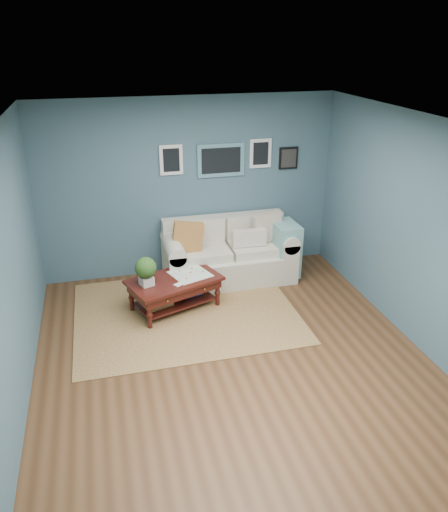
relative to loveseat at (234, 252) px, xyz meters
name	(u,v)px	position (x,y,z in m)	size (l,w,h in m)	color
room_shell	(233,250)	(-0.56, -1.97, 0.94)	(5.00, 5.02, 2.70)	brown
area_rug	(186,312)	(-0.93, -0.88, -0.41)	(2.95, 2.36, 0.01)	brown
loveseat	(234,252)	(0.00, 0.00, 0.00)	(2.01, 0.91, 1.03)	beige
coffee_table	(170,285)	(-1.10, -0.74, -0.04)	(1.38, 1.08, 0.85)	#340F0C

